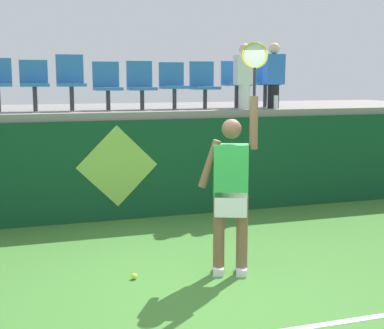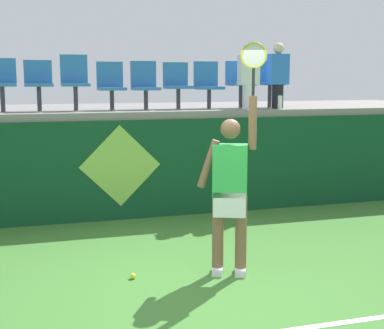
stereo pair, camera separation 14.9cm
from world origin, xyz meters
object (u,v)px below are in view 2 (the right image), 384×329
object	(u,v)px
water_bottle	(280,102)
spectator_0	(278,75)
stadium_chair_5	(145,83)
tennis_player	(230,188)
stadium_chair_8	(239,81)
stadium_chair_4	(111,84)
spectator_1	(249,75)
tennis_ball	(133,276)
stadium_chair_1	(2,81)
stadium_chair_7	(208,83)
stadium_chair_9	(268,80)
stadium_chair_6	(177,83)
stadium_chair_2	(38,81)
stadium_chair_3	(75,79)

from	to	relation	value
water_bottle	spectator_0	world-z (taller)	spectator_0
stadium_chair_5	tennis_player	bearing A→B (deg)	-86.80
stadium_chair_8	stadium_chair_4	bearing A→B (deg)	179.85
spectator_1	spectator_0	bearing A→B (deg)	1.73
tennis_ball	stadium_chair_4	xyz separation A→B (m)	(0.31, 3.46, 2.07)
stadium_chair_1	stadium_chair_7	bearing A→B (deg)	0.10
stadium_chair_5	stadium_chair_8	size ratio (longest dim) A/B	0.98
stadium_chair_1	stadium_chair_7	xyz separation A→B (m)	(3.40, 0.01, -0.04)
spectator_1	stadium_chair_9	bearing A→B (deg)	37.03
stadium_chair_6	stadium_chair_1	bearing A→B (deg)	-179.96
tennis_ball	stadium_chair_2	bearing A→B (deg)	103.79
tennis_player	spectator_1	xyz separation A→B (m)	(1.51, 3.18, 1.26)
stadium_chair_1	stadium_chair_5	size ratio (longest dim) A/B	1.03
stadium_chair_3	stadium_chair_6	bearing A→B (deg)	-0.20
stadium_chair_3	tennis_ball	bearing A→B (deg)	-85.46
stadium_chair_3	spectator_0	world-z (taller)	spectator_0
tennis_ball	spectator_0	world-z (taller)	spectator_0
tennis_player	stadium_chair_1	world-z (taller)	tennis_player
stadium_chair_3	stadium_chair_7	xyz separation A→B (m)	(2.28, -0.00, -0.07)
stadium_chair_3	stadium_chair_9	size ratio (longest dim) A/B	1.08
stadium_chair_4	stadium_chair_9	world-z (taller)	stadium_chair_9
stadium_chair_6	spectator_0	bearing A→B (deg)	-13.41
stadium_chair_5	spectator_0	bearing A→B (deg)	-10.26
stadium_chair_9	spectator_0	bearing A→B (deg)	-90.00
tennis_ball	spectator_0	distance (m)	4.92
tennis_ball	stadium_chair_3	distance (m)	4.08
stadium_chair_4	stadium_chair_6	size ratio (longest dim) A/B	1.00
stadium_chair_7	stadium_chair_8	size ratio (longest dim) A/B	0.99
tennis_player	stadium_chair_6	xyz separation A→B (m)	(0.36, 3.60, 1.12)
stadium_chair_7	spectator_0	distance (m)	1.23
stadium_chair_7	stadium_chair_2	bearing A→B (deg)	-179.83
tennis_player	spectator_1	size ratio (longest dim) A/B	2.34
stadium_chair_2	spectator_1	world-z (taller)	spectator_1
tennis_player	stadium_chair_8	world-z (taller)	tennis_player
stadium_chair_1	stadium_chair_4	world-z (taller)	stadium_chair_1
water_bottle	stadium_chair_7	bearing A→B (deg)	150.20
stadium_chair_7	stadium_chair_8	bearing A→B (deg)	-0.68
spectator_1	stadium_chair_1	bearing A→B (deg)	173.99
stadium_chair_2	stadium_chair_7	xyz separation A→B (m)	(2.85, 0.01, -0.03)
stadium_chair_4	stadium_chair_7	size ratio (longest dim) A/B	0.98
tennis_ball	stadium_chair_7	distance (m)	4.51
stadium_chair_1	spectator_0	world-z (taller)	spectator_0
stadium_chair_4	spectator_1	bearing A→B (deg)	-10.55
spectator_0	water_bottle	bearing A→B (deg)	-104.19
tennis_player	stadium_chair_2	world-z (taller)	tennis_player
stadium_chair_8	stadium_chair_9	bearing A→B (deg)	0.06
tennis_player	spectator_0	bearing A→B (deg)	57.17
tennis_player	stadium_chair_7	bearing A→B (deg)	75.73
water_bottle	spectator_1	distance (m)	0.71
stadium_chair_1	spectator_1	bearing A→B (deg)	-6.01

